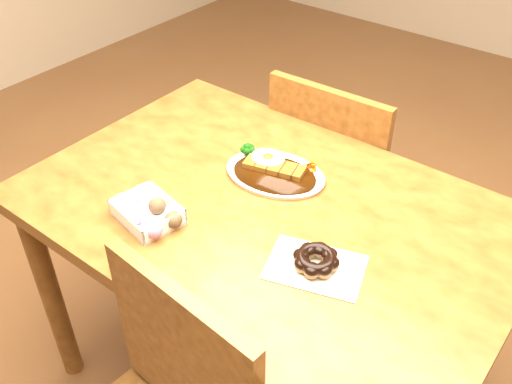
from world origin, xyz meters
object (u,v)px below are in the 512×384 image
Objects in this scene: table at (266,236)px; donut_box at (147,211)px; chair_far at (339,179)px; pon_de_ring at (316,261)px; katsu_curry_plate at (274,171)px.

table is 0.31m from donut_box.
pon_de_ring is (0.30, -0.64, 0.29)m from chair_far.
table is 1.38× the size of chair_far.
donut_box is 0.78× the size of pon_de_ring.
chair_far is at bearing 93.62° from katsu_curry_plate.
chair_far is at bearing 82.02° from donut_box.
donut_box is 0.42m from pon_de_ring.
donut_box is at bearing -165.06° from pon_de_ring.
katsu_curry_plate reaches higher than table.
katsu_curry_plate is at bearing 141.33° from pon_de_ring.
katsu_curry_plate is (-0.06, 0.11, 0.11)m from table.
pon_de_ring reaches higher than table.
pon_de_ring is (0.40, 0.11, -0.00)m from donut_box.
katsu_curry_plate is 1.22× the size of pon_de_ring.
donut_box is (-0.19, -0.21, 0.12)m from table.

